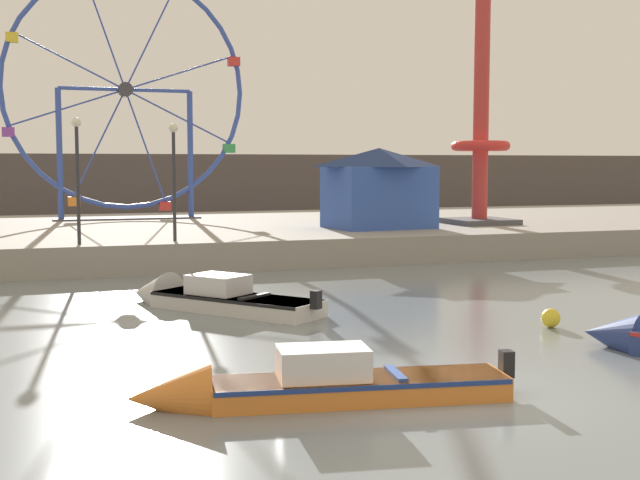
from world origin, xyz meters
The scene contains 11 objects.
ground_plane centered at (0.00, 0.00, 0.00)m, with size 240.00×240.00×0.00m, color slate.
quay_promenade centered at (0.00, 25.73, 0.52)m, with size 110.00×18.90×1.05m, color gray.
distant_town_skyline centered at (0.00, 44.49, 2.20)m, with size 140.00×3.00×4.40m, color #564C47.
motorboat_orange_hull centered at (-2.43, 0.06, 0.27)m, with size 6.24×2.04×1.21m.
motorboat_pale_grey centered at (-2.04, 9.36, 0.28)m, with size 4.69×5.51×1.36m.
ferris_wheel_blue_frame centered at (-1.62, 30.05, 7.14)m, with size 11.64×1.20×12.12m.
drop_tower_red_tower centered at (13.06, 21.50, 6.06)m, with size 2.80×2.80×13.38m.
carnival_booth_blue_tent centered at (7.80, 20.77, 2.80)m, with size 4.81×3.75×3.38m.
promenade_lamp_near centered at (-1.41, 17.42, 3.72)m, with size 0.32×0.32×4.12m.
promenade_lamp_far centered at (-4.68, 17.14, 3.80)m, with size 0.32×0.32×4.25m.
mooring_buoy_orange centered at (5.00, 4.08, 0.22)m, with size 0.44×0.44×0.44m, color yellow.
Camera 1 is at (-6.37, -12.45, 3.76)m, focal length 47.78 mm.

